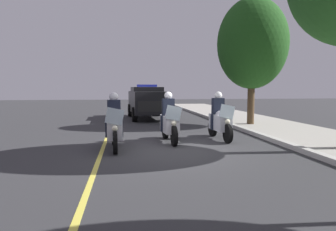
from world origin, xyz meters
The scene contains 8 objects.
ground_plane centered at (0.00, 0.00, 0.00)m, with size 80.00×80.00×0.00m, color #333335.
curb_strip centered at (0.00, 3.57, 0.07)m, with size 48.00×0.24×0.15m, color #B7B5AD.
lane_stripe_center centered at (0.00, -2.15, 0.00)m, with size 48.00×0.12×0.01m, color #E0D14C.
police_motorcycle_lead_left centered at (-0.49, -1.79, 0.70)m, with size 2.14×0.60×1.72m.
police_motorcycle_lead_right centered at (-1.40, 0.03, 0.70)m, with size 2.14×0.60×1.72m.
police_motorcycle_trailing centered at (-1.66, 1.89, 0.70)m, with size 2.14×0.60×1.72m.
police_suv centered at (-9.47, -0.14, 1.07)m, with size 5.00×2.30×2.05m.
tree_far_back centered at (-5.20, 4.59, 3.94)m, with size 3.33×3.33×6.01m.
Camera 1 is at (8.71, -1.45, 1.84)m, focal length 32.25 mm.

